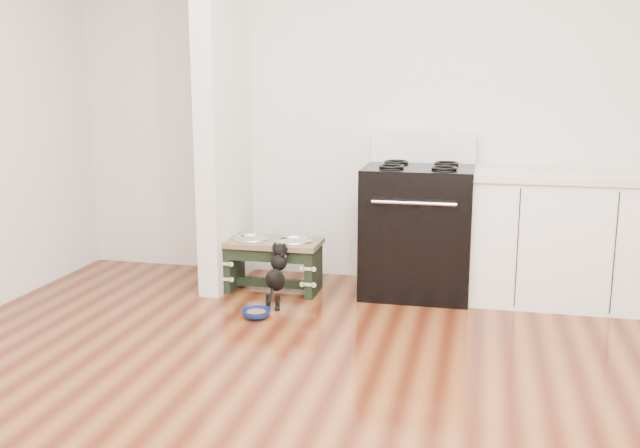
{
  "coord_description": "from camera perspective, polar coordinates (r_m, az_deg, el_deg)",
  "views": [
    {
      "loc": [
        0.69,
        -2.85,
        1.53
      ],
      "look_at": [
        -0.34,
        1.63,
        0.59
      ],
      "focal_mm": 40.0,
      "sensor_mm": 36.0,
      "label": 1
    }
  ],
  "objects": [
    {
      "name": "ground",
      "position": [
        3.31,
        -0.54,
        -15.96
      ],
      "size": [
        5.0,
        5.0,
        0.0
      ],
      "primitive_type": "plane",
      "color": "#461A0C",
      "rests_on": "ground"
    },
    {
      "name": "floor_bowl",
      "position": [
        4.68,
        -5.13,
        -7.16
      ],
      "size": [
        0.19,
        0.19,
        0.06
      ],
      "rotation": [
        0.0,
        0.0,
        0.02
      ],
      "color": "navy",
      "rests_on": "ground"
    },
    {
      "name": "dog_feeder",
      "position": [
        5.18,
        -3.8,
        -2.49
      ],
      "size": [
        0.69,
        0.37,
        0.39
      ],
      "color": "black",
      "rests_on": "ground"
    },
    {
      "name": "room_shell",
      "position": [
        2.93,
        -0.6,
        13.35
      ],
      "size": [
        5.0,
        5.0,
        5.0
      ],
      "color": "silver",
      "rests_on": "ground"
    },
    {
      "name": "cabinet_run",
      "position": [
        5.17,
        18.71,
        -1.05
      ],
      "size": [
        1.24,
        0.64,
        0.91
      ],
      "color": "white",
      "rests_on": "ground"
    },
    {
      "name": "puppy",
      "position": [
        4.86,
        -3.48,
        -3.91
      ],
      "size": [
        0.12,
        0.36,
        0.42
      ],
      "color": "black",
      "rests_on": "ground"
    },
    {
      "name": "oven_range",
      "position": [
        5.14,
        7.82,
        -0.32
      ],
      "size": [
        0.76,
        0.69,
        1.14
      ],
      "color": "black",
      "rests_on": "ground"
    },
    {
      "name": "partition_wall",
      "position": [
        5.29,
        -7.73,
        9.55
      ],
      "size": [
        0.15,
        0.8,
        2.7
      ],
      "primitive_type": "cube",
      "color": "silver",
      "rests_on": "ground"
    }
  ]
}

